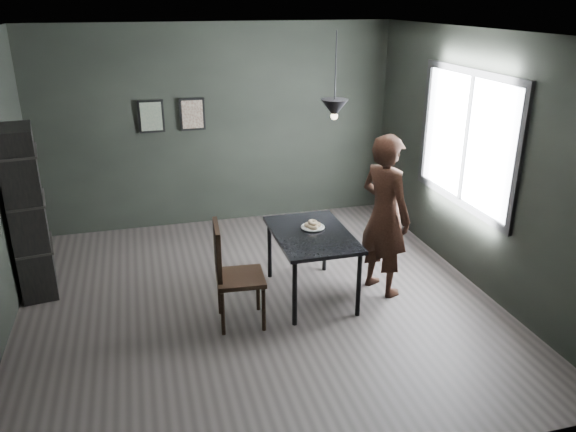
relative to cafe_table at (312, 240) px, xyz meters
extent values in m
plane|color=#332E2C|center=(-0.60, 0.00, -0.67)|extent=(5.00, 5.00, 0.00)
cube|color=black|center=(-0.60, 2.50, 0.73)|extent=(5.00, 0.10, 2.80)
cube|color=silver|center=(-0.60, 0.00, 2.13)|extent=(5.00, 5.00, 0.02)
cube|color=white|center=(1.88, 0.20, 0.93)|extent=(0.02, 1.80, 1.40)
cube|color=black|center=(1.87, 0.20, 0.93)|extent=(0.04, 1.96, 1.56)
cube|color=black|center=(0.00, 0.00, 0.06)|extent=(0.80, 1.20, 0.04)
cylinder|color=black|center=(-0.34, -0.54, -0.32)|extent=(0.05, 0.05, 0.71)
cylinder|color=black|center=(0.34, -0.54, -0.32)|extent=(0.05, 0.05, 0.71)
cylinder|color=black|center=(-0.34, 0.54, -0.32)|extent=(0.05, 0.05, 0.71)
cylinder|color=black|center=(0.34, 0.54, -0.32)|extent=(0.05, 0.05, 0.71)
cylinder|color=white|center=(0.05, 0.12, 0.08)|extent=(0.23, 0.23, 0.01)
torus|color=beige|center=(0.09, 0.13, 0.11)|extent=(0.11, 0.11, 0.04)
torus|color=beige|center=(0.01, 0.15, 0.11)|extent=(0.11, 0.11, 0.04)
torus|color=beige|center=(0.04, 0.08, 0.11)|extent=(0.11, 0.11, 0.04)
torus|color=beige|center=(0.05, 0.12, 0.15)|extent=(0.16, 0.16, 0.06)
imported|color=black|center=(0.80, -0.08, 0.23)|extent=(0.65, 0.77, 1.80)
cube|color=black|center=(-0.85, -0.34, -0.17)|extent=(0.50, 0.50, 0.04)
cube|color=black|center=(-1.06, -0.33, 0.15)|extent=(0.08, 0.47, 0.51)
cylinder|color=black|center=(-1.06, -0.53, -0.44)|extent=(0.04, 0.04, 0.46)
cylinder|color=black|center=(-0.66, -0.56, -0.44)|extent=(0.04, 0.04, 0.46)
cylinder|color=black|center=(-1.03, -0.13, -0.44)|extent=(0.04, 0.04, 0.46)
cylinder|color=black|center=(-0.63, -0.16, -0.44)|extent=(0.04, 0.04, 0.46)
cube|color=black|center=(-2.92, 0.89, 0.27)|extent=(0.44, 0.67, 1.88)
cylinder|color=black|center=(0.25, 0.10, 1.75)|extent=(0.01, 0.01, 0.75)
cone|color=black|center=(0.25, 0.10, 1.38)|extent=(0.28, 0.28, 0.18)
sphere|color=#FFE0B2|center=(0.25, 0.10, 1.30)|extent=(0.07, 0.07, 0.07)
cube|color=black|center=(-1.50, 2.47, 0.93)|extent=(0.34, 0.03, 0.44)
cube|color=#3E5648|center=(-1.50, 2.45, 0.93)|extent=(0.28, 0.01, 0.38)
cube|color=black|center=(-0.95, 2.47, 0.93)|extent=(0.34, 0.03, 0.44)
cube|color=brown|center=(-0.95, 2.45, 0.93)|extent=(0.28, 0.01, 0.38)
camera|label=1|loc=(-1.69, -5.25, 2.44)|focal=35.00mm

